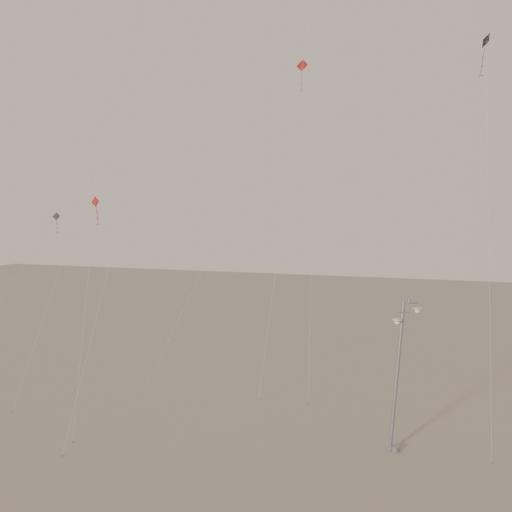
% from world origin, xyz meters
% --- Properties ---
extents(ground, '(160.00, 160.00, 0.00)m').
position_xyz_m(ground, '(0.00, 0.00, 0.00)').
color(ground, gray).
rests_on(ground, ground).
extents(street_lamp, '(1.55, 1.02, 8.09)m').
position_xyz_m(street_lamp, '(9.24, 5.42, 4.32)').
color(street_lamp, gray).
rests_on(street_lamp, ground).
extents(kite_1, '(4.32, 8.69, 30.01)m').
position_xyz_m(kite_1, '(-4.02, 5.65, 21.90)').
color(kite_1, '#322B29').
rests_on(kite_1, ground).
extents(kite_3, '(0.99, 1.94, 13.31)m').
position_xyz_m(kite_3, '(-7.06, 2.41, 9.92)').
color(kite_3, maroon).
rests_on(kite_3, ground).
extents(kite_4, '(1.04, 3.81, 21.82)m').
position_xyz_m(kite_4, '(13.20, 8.11, 17.00)').
color(kite_4, '#322B29').
rests_on(kite_4, ground).
extents(kite_5, '(2.54, 7.71, 32.19)m').
position_xyz_m(kite_5, '(1.61, 16.18, 23.75)').
color(kite_5, '#9E5E1A').
rests_on(kite_5, ground).
extents(kite_6, '(2.22, 11.08, 12.31)m').
position_xyz_m(kite_6, '(-17.87, 10.62, 9.07)').
color(kite_6, '#322B29').
rests_on(kite_6, ground).
extents(kite_7, '(10.50, 6.05, 23.73)m').
position_xyz_m(kite_7, '(-1.27, 17.41, 18.39)').
color(kite_7, maroon).
rests_on(kite_7, ground).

